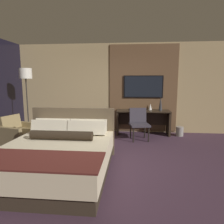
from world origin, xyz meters
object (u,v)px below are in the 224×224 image
Objects in this scene: bed at (58,155)px; vase_tall at (161,104)px; desk at (143,118)px; tv at (143,87)px; waste_bin at (180,131)px; floor_lamp at (26,80)px; book at (133,110)px; armchair_by_window at (19,135)px; desk_chair at (139,121)px; vase_short at (150,107)px.

vase_tall reaches higher than bed.
tv reaches higher than desk.
bed is 3.28m from desk.
desk is at bearing 173.48° from waste_bin.
tv is 0.62× the size of floor_lamp.
book is (2.95, 0.77, -0.91)m from floor_lamp.
tv is at bearing 157.85° from vase_tall.
bed is at bearing -117.12° from armchair_by_window.
tv reaches higher than waste_bin.
waste_bin is (4.30, 1.30, -0.12)m from armchair_by_window.
bed is 3.65m from tv.
waste_bin is (4.36, 0.69, -1.53)m from floor_lamp.
tv is at bearing 68.06° from desk_chair.
waste_bin is at bearing -3.15° from book.
desk is 0.69m from vase_tall.
tv reaches higher than vase_tall.
floor_lamp is at bearing 20.04° from armchair_by_window.
armchair_by_window is 1.54m from floor_lamp.
desk is at bearing -51.18° from armchair_by_window.
floor_lamp is (-0.06, 0.62, 1.41)m from armchair_by_window.
waste_bin is (1.09, -0.12, -0.36)m from desk.
desk_chair is 2.14× the size of vase_tall.
armchair_by_window is at bearing -156.52° from vase_short.
floor_lamp is (-3.27, -0.81, 1.17)m from desk.
floor_lamp reaches higher than desk.
vase_tall is 2.09× the size of vase_short.
tv reaches higher than desk_chair.
desk is 1.70× the size of armchair_by_window.
book is at bearing -168.78° from vase_short.
bed is 1.77× the size of tv.
tv is 4.72× the size of book.
desk_chair is at bearing -59.76° from armchair_by_window.
vase_tall is at bearing 52.69° from bed.
bed is 5.25× the size of vase_tall.
desk is 1.16m from waste_bin.
vase_tall is (0.52, 0.01, 0.45)m from desk.
book is (-0.32, -0.05, 0.26)m from desk.
desk is at bearing -178.69° from vase_tall.
bed is 1.09× the size of floor_lamp.
vase_short is (3.43, 1.49, 0.59)m from armchair_by_window.
desk_chair is 0.61m from book.
waste_bin is at bearing -58.31° from armchair_by_window.
vase_short is at bearing 48.93° from desk_chair.
vase_tall reaches higher than waste_bin.
vase_tall is at bearing 1.31° from desk.
desk is at bearing 64.17° from desk_chair.
vase_short is at bearing 14.06° from floor_lamp.
bed is 2.29× the size of armchair_by_window.
desk_chair is at bearing 56.32° from bed.
floor_lamp is (-3.12, -0.23, 1.15)m from desk_chair.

